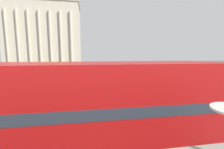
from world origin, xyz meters
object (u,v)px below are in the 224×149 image
car_silver (77,80)px  car_black (56,77)px  traffic_light_mid (101,75)px  traffic_light_near (168,80)px  pedestrian_olive (134,72)px  double_decker_bus (96,107)px  pedestrian_red (100,83)px  plaza_building_left (45,37)px

car_silver → car_black: bearing=61.5°
traffic_light_mid → car_black: bearing=128.8°
traffic_light_near → pedestrian_olive: size_ratio=2.24×
double_decker_bus → traffic_light_near: size_ratio=2.87×
traffic_light_near → car_silver: bearing=125.3°
traffic_light_near → pedestrian_olive: 19.78m
car_black → pedestrian_red: bearing=3.6°
plaza_building_left → car_black: plaza_building_left is taller
plaza_building_left → traffic_light_mid: (16.44, -39.07, -8.90)m
car_silver → car_black: (-3.92, 3.33, 0.00)m
plaza_building_left → car_black: bearing=-73.1°
car_black → pedestrian_olive: (15.73, 3.68, 0.32)m
pedestrian_red → plaza_building_left: bearing=-21.9°
traffic_light_near → plaza_building_left: bearing=115.5°
double_decker_bus → plaza_building_left: size_ratio=0.46×
traffic_light_near → car_black: traffic_light_near is taller
car_black → pedestrian_olive: 16.16m
plaza_building_left → traffic_light_mid: bearing=-67.2°
traffic_light_near → traffic_light_mid: 8.52m
plaza_building_left → pedestrian_red: bearing=-66.6°
plaza_building_left → traffic_light_near: 51.34m
plaza_building_left → pedestrian_olive: 37.43m
plaza_building_left → pedestrian_olive: bearing=-46.6°
double_decker_bus → car_black: (-6.08, 21.52, -1.77)m
traffic_light_mid → pedestrian_olive: bearing=57.1°
traffic_light_mid → car_silver: 7.00m
double_decker_bus → traffic_light_near: (6.69, 5.70, 0.10)m
traffic_light_near → car_silver: size_ratio=0.94×
plaza_building_left → car_silver: plaza_building_left is taller
traffic_light_mid → car_black: (-7.40, 9.21, -1.52)m
car_silver → pedestrian_red: pedestrian_red is taller
traffic_light_near → traffic_light_mid: traffic_light_near is taller
car_silver → pedestrian_olive: 13.73m
double_decker_bus → car_black: 22.43m
pedestrian_olive → pedestrian_red: bearing=-2.9°
double_decker_bus → car_silver: double_decker_bus is taller
traffic_light_near → car_silver: (-8.85, 12.49, -1.87)m
traffic_light_near → car_black: (-12.77, 15.82, -1.87)m
car_silver → plaza_building_left: bearing=33.2°
car_black → traffic_light_mid: bearing=-0.2°
double_decker_bus → car_silver: 18.41m
car_silver → pedestrian_olive: size_ratio=2.39×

